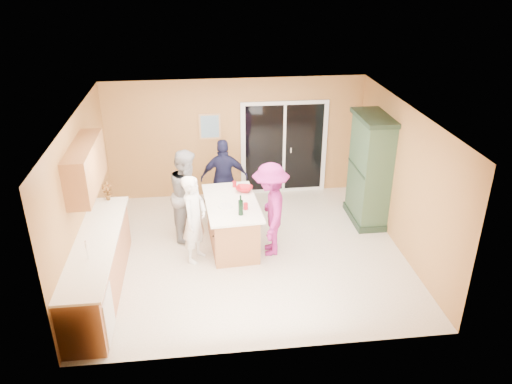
{
  "coord_description": "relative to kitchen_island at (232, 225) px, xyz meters",
  "views": [
    {
      "loc": [
        -0.77,
        -7.67,
        4.88
      ],
      "look_at": [
        0.15,
        0.1,
        1.15
      ],
      "focal_mm": 35.0,
      "sensor_mm": 36.0,
      "label": 1
    }
  ],
  "objects": [
    {
      "name": "woman_navy",
      "position": [
        -0.05,
        1.23,
        0.4
      ],
      "size": [
        0.97,
        0.43,
        1.63
      ],
      "primitive_type": "imported",
      "rotation": [
        0.0,
        0.0,
        3.11
      ],
      "color": "#1A1B39",
      "rests_on": "floor"
    },
    {
      "name": "woman_grey",
      "position": [
        -0.78,
        0.45,
        0.45
      ],
      "size": [
        0.76,
        0.92,
        1.74
      ],
      "primitive_type": "imported",
      "rotation": [
        0.0,
        0.0,
        1.44
      ],
      "color": "gray",
      "rests_on": "floor"
    },
    {
      "name": "wall_front",
      "position": [
        0.27,
        -2.79,
        0.88
      ],
      "size": [
        5.5,
        0.1,
        2.6
      ],
      "primitive_type": "cube",
      "color": "tan",
      "rests_on": "ground"
    },
    {
      "name": "serving_bowl",
      "position": [
        0.27,
        0.44,
        0.51
      ],
      "size": [
        0.38,
        0.38,
        0.08
      ],
      "primitive_type": "imported",
      "rotation": [
        0.0,
        0.0,
        -0.27
      ],
      "color": "#AD131D",
      "rests_on": "kitchen_island"
    },
    {
      "name": "tulip_vase",
      "position": [
        -2.18,
        0.24,
        0.69
      ],
      "size": [
        0.18,
        0.13,
        0.34
      ],
      "primitive_type": "imported",
      "rotation": [
        0.0,
        0.0,
        -0.05
      ],
      "color": "#A21210",
      "rests_on": "left_cabinet_run"
    },
    {
      "name": "green_hutch",
      "position": [
        2.76,
        0.67,
        0.65
      ],
      "size": [
        0.63,
        1.19,
        2.19
      ],
      "color": "#1D3021",
      "rests_on": "floor"
    },
    {
      "name": "wine_bottle",
      "position": [
        0.12,
        -0.5,
        0.61
      ],
      "size": [
        0.08,
        0.08,
        0.36
      ],
      "rotation": [
        0.0,
        0.0,
        0.19
      ],
      "color": "black",
      "rests_on": "kitchen_island"
    },
    {
      "name": "upper_cabinets",
      "position": [
        -2.31,
        -0.49,
        1.46
      ],
      "size": [
        0.35,
        1.6,
        0.75
      ],
      "primitive_type": "cube",
      "color": "#B06B44",
      "rests_on": "wall_left"
    },
    {
      "name": "tumbler_near",
      "position": [
        0.23,
        -0.31,
        0.53
      ],
      "size": [
        0.1,
        0.1,
        0.12
      ],
      "primitive_type": "cylinder",
      "rotation": [
        0.0,
        0.0,
        -0.24
      ],
      "color": "#AD131D",
      "rests_on": "kitchen_island"
    },
    {
      "name": "wall_left",
      "position": [
        -2.48,
        -0.29,
        0.88
      ],
      "size": [
        0.1,
        5.0,
        2.6
      ],
      "primitive_type": "cube",
      "color": "tan",
      "rests_on": "ground"
    },
    {
      "name": "tumbler_far",
      "position": [
        0.11,
        0.64,
        0.53
      ],
      "size": [
        0.1,
        0.1,
        0.11
      ],
      "primitive_type": "cylinder",
      "rotation": [
        0.0,
        0.0,
        0.36
      ],
      "color": "#AD131D",
      "rests_on": "kitchen_island"
    },
    {
      "name": "kitchen_island",
      "position": [
        0.0,
        0.0,
        0.0
      ],
      "size": [
        1.03,
        1.75,
        0.89
      ],
      "rotation": [
        0.0,
        0.0,
        0.07
      ],
      "color": "#B06B44",
      "rests_on": "floor"
    },
    {
      "name": "framed_picture",
      "position": [
        -0.28,
        2.19,
        1.18
      ],
      "size": [
        0.46,
        0.04,
        0.56
      ],
      "color": "tan",
      "rests_on": "wall_back"
    },
    {
      "name": "wall_right",
      "position": [
        3.02,
        -0.29,
        0.88
      ],
      "size": [
        0.1,
        5.0,
        2.6
      ],
      "primitive_type": "cube",
      "color": "tan",
      "rests_on": "ground"
    },
    {
      "name": "sliding_door",
      "position": [
        1.32,
        2.18,
        0.63
      ],
      "size": [
        1.9,
        0.07,
        2.1
      ],
      "color": "silver",
      "rests_on": "floor"
    },
    {
      "name": "ceiling",
      "position": [
        0.27,
        -0.29,
        2.18
      ],
      "size": [
        5.5,
        5.0,
        0.1
      ],
      "primitive_type": "cube",
      "color": "white",
      "rests_on": "wall_back"
    },
    {
      "name": "woman_magenta",
      "position": [
        0.66,
        -0.32,
        0.44
      ],
      "size": [
        0.74,
        1.16,
        1.71
      ],
      "primitive_type": "imported",
      "rotation": [
        0.0,
        0.0,
        -1.67
      ],
      "color": "#9C2276",
      "rests_on": "floor"
    },
    {
      "name": "woman_white",
      "position": [
        -0.66,
        -0.4,
        0.38
      ],
      "size": [
        0.61,
        0.69,
        1.6
      ],
      "primitive_type": "imported",
      "rotation": [
        0.0,
        0.0,
        1.09
      ],
      "color": "white",
      "rests_on": "floor"
    },
    {
      "name": "white_plate",
      "position": [
        -0.12,
        -0.17,
        0.48
      ],
      "size": [
        0.3,
        0.3,
        0.02
      ],
      "primitive_type": "cylinder",
      "rotation": [
        0.0,
        0.0,
        -0.23
      ],
      "color": "silver",
      "rests_on": "kitchen_island"
    },
    {
      "name": "wall_back",
      "position": [
        0.27,
        2.21,
        0.88
      ],
      "size": [
        5.5,
        0.1,
        2.6
      ],
      "primitive_type": "cube",
      "color": "tan",
      "rests_on": "ground"
    },
    {
      "name": "floor",
      "position": [
        0.27,
        -0.29,
        -0.42
      ],
      "size": [
        5.5,
        5.5,
        0.0
      ],
      "primitive_type": "plane",
      "color": "white",
      "rests_on": "ground"
    },
    {
      "name": "left_cabinet_run",
      "position": [
        -2.18,
        -1.34,
        0.05
      ],
      "size": [
        0.65,
        3.05,
        1.24
      ],
      "color": "#B06B44",
      "rests_on": "floor"
    }
  ]
}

